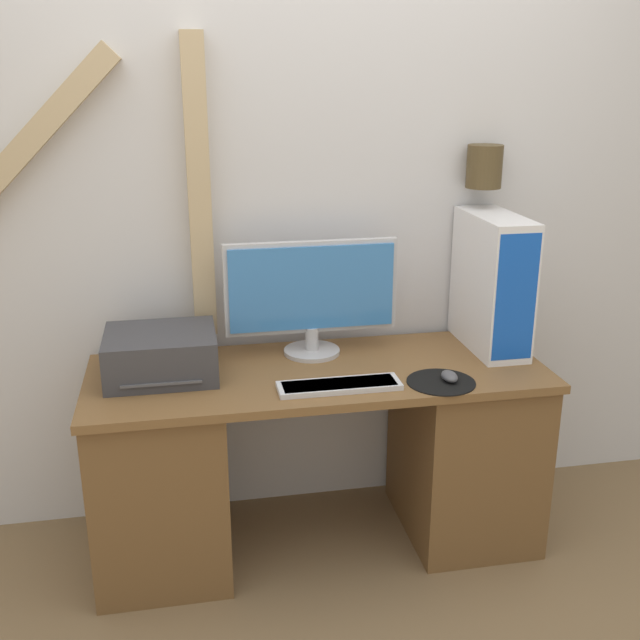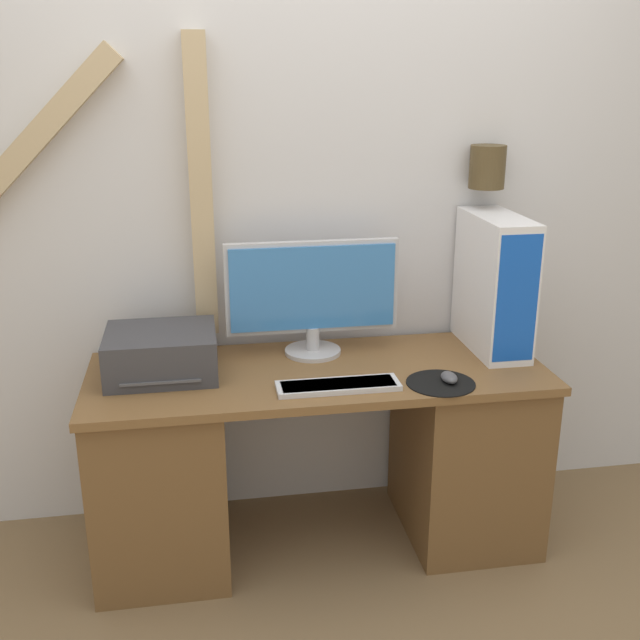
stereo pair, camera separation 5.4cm
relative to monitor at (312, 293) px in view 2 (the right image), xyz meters
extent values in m
plane|color=brown|center=(-0.01, -0.47, -0.94)|extent=(12.00, 12.00, 0.00)
cube|color=silver|center=(-0.01, 0.19, 0.41)|extent=(6.40, 0.05, 2.70)
cube|color=tan|center=(-0.38, 0.13, 0.37)|extent=(0.08, 0.08, 1.06)
cylinder|color=#4C3D23|center=(0.68, 0.10, 0.43)|extent=(0.13, 0.13, 0.16)
cube|color=brown|center=(-0.01, -0.17, -0.25)|extent=(1.61, 0.60, 0.03)
cube|color=brown|center=(-0.58, -0.17, -0.60)|extent=(0.45, 0.56, 0.67)
cube|color=brown|center=(0.56, -0.17, -0.60)|extent=(0.45, 0.56, 0.67)
cylinder|color=#B7B7BC|center=(0.00, 0.00, -0.23)|extent=(0.21, 0.21, 0.02)
cylinder|color=#B7B7BC|center=(0.00, 0.00, -0.17)|extent=(0.05, 0.05, 0.09)
cube|color=#B7B7BC|center=(0.00, 0.01, 0.02)|extent=(0.63, 0.03, 0.34)
cube|color=#387AC6|center=(0.00, -0.01, 0.02)|extent=(0.60, 0.01, 0.31)
cube|color=silver|center=(0.03, -0.34, -0.22)|extent=(0.41, 0.12, 0.02)
cube|color=white|center=(0.03, -0.34, -0.22)|extent=(0.38, 0.10, 0.01)
cylinder|color=black|center=(0.38, -0.36, -0.23)|extent=(0.23, 0.23, 0.00)
ellipsoid|color=#4C4C51|center=(0.41, -0.36, -0.21)|extent=(0.05, 0.08, 0.03)
cube|color=white|center=(0.67, -0.05, 0.02)|extent=(0.17, 0.42, 0.51)
cube|color=blue|center=(0.67, -0.26, 0.02)|extent=(0.15, 0.01, 0.46)
cube|color=#38383D|center=(-0.55, -0.11, -0.16)|extent=(0.37, 0.32, 0.16)
cube|color=#515156|center=(-0.55, -0.21, -0.20)|extent=(0.26, 0.14, 0.01)
camera|label=1|loc=(-0.46, -2.57, 0.77)|focal=42.00mm
camera|label=2|loc=(-0.41, -2.58, 0.77)|focal=42.00mm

